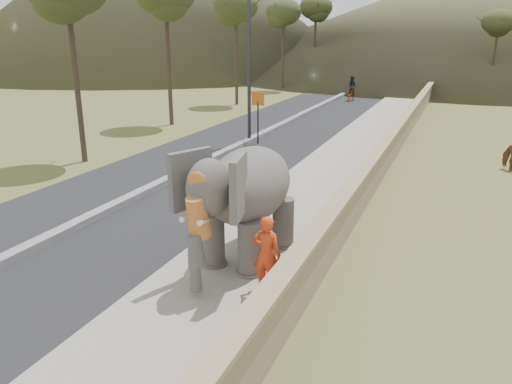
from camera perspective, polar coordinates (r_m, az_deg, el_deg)
ground at (r=11.02m, az=-1.87°, el=-8.99°), size 160.00×160.00×0.00m
road at (r=21.60m, az=-3.16°, el=4.50°), size 7.00×120.00×0.03m
median at (r=21.57m, az=-3.17°, el=4.75°), size 0.35×120.00×0.22m
walkway at (r=20.00m, az=9.91°, el=3.36°), size 3.00×120.00×0.15m
parapet at (r=19.62m, az=14.70°, el=4.19°), size 0.30×120.00×1.10m
lamppost at (r=23.00m, az=-0.07°, el=17.55°), size 1.76×0.36×8.00m
signboard at (r=23.03m, az=0.23°, el=9.49°), size 0.60×0.08×2.40m
hill_far at (r=79.00m, az=24.19°, el=17.79°), size 80.00×80.00×14.00m
elephant_and_man at (r=10.91m, az=-0.72°, el=-1.06°), size 2.31×3.76×2.60m
motorcyclist at (r=39.11m, az=10.94°, el=11.26°), size 0.83×1.72×1.88m
trees at (r=37.50m, az=16.83°, el=15.41°), size 47.76×41.46×8.97m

